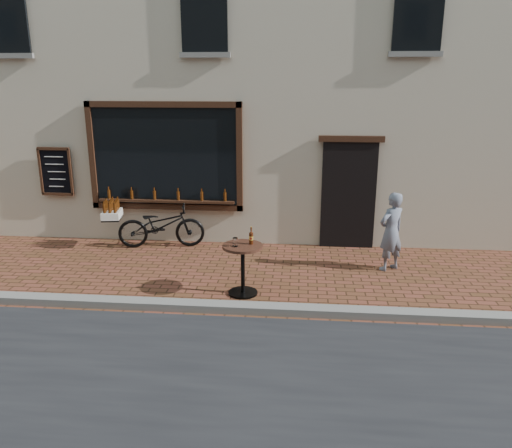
{
  "coord_description": "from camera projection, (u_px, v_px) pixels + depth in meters",
  "views": [
    {
      "loc": [
        0.95,
        -6.66,
        3.39
      ],
      "look_at": [
        0.21,
        1.2,
        1.1
      ],
      "focal_mm": 35.0,
      "sensor_mm": 36.0,
      "label": 1
    }
  ],
  "objects": [
    {
      "name": "pedestrian",
      "position": [
        391.0,
        232.0,
        9.07
      ],
      "size": [
        0.64,
        0.6,
        1.46
      ],
      "primitive_type": "imported",
      "rotation": [
        0.0,
        0.0,
        3.77
      ],
      "color": "slate",
      "rests_on": "ground"
    },
    {
      "name": "ground",
      "position": [
        235.0,
        317.0,
        7.39
      ],
      "size": [
        90.0,
        90.0,
        0.0
      ],
      "primitive_type": "plane",
      "color": "#55311B",
      "rests_on": "ground"
    },
    {
      "name": "shop_building",
      "position": [
        268.0,
        11.0,
        12.21
      ],
      "size": [
        28.0,
        6.2,
        10.0
      ],
      "color": "beige",
      "rests_on": "ground"
    },
    {
      "name": "kerb",
      "position": [
        236.0,
        308.0,
        7.57
      ],
      "size": [
        90.0,
        0.25,
        0.12
      ],
      "primitive_type": "cube",
      "color": "slate",
      "rests_on": "ground"
    },
    {
      "name": "bistro_table",
      "position": [
        243.0,
        259.0,
        8.05
      ],
      "size": [
        0.66,
        0.66,
        1.13
      ],
      "color": "black",
      "rests_on": "ground"
    },
    {
      "name": "cargo_bicycle",
      "position": [
        160.0,
        225.0,
        10.38
      ],
      "size": [
        2.13,
        0.93,
        1.0
      ],
      "rotation": [
        0.0,
        0.0,
        1.75
      ],
      "color": "black",
      "rests_on": "ground"
    }
  ]
}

